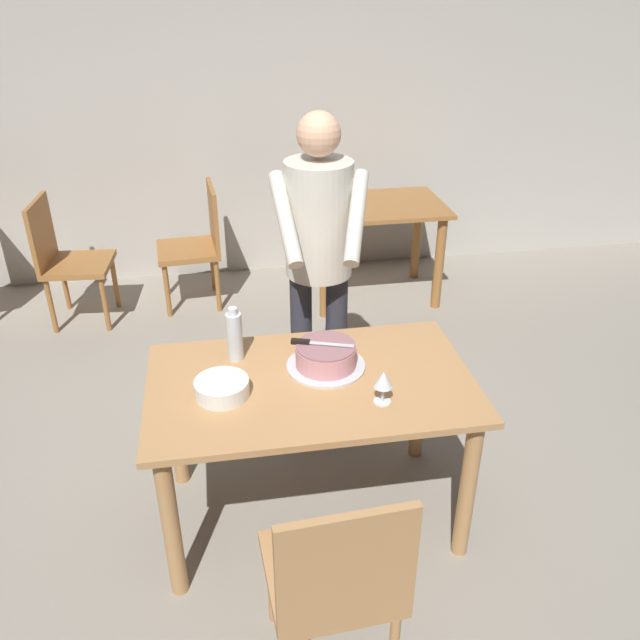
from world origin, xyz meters
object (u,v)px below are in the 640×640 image
water_bottle (234,336)px  person_cutting_cake (319,250)px  background_table (375,225)px  background_chair_1 (198,241)px  cake_knife (309,343)px  background_chair_0 (66,257)px  wine_glass_near (383,380)px  chair_near_side (336,578)px  cake_on_platter (326,357)px  main_dining_table (311,405)px  plate_stack (222,388)px

water_bottle → person_cutting_cake: 0.62m
background_table → person_cutting_cake: bearing=-113.5°
water_bottle → background_chair_1: 2.12m
cake_knife → background_chair_0: (-1.40, 2.05, -0.37)m
wine_glass_near → water_bottle: water_bottle is taller
background_table → background_chair_0: background_chair_0 is taller
chair_near_side → background_chair_0: bearing=114.5°
wine_glass_near → chair_near_side: bearing=-116.8°
cake_on_platter → chair_near_side: 0.94m
cake_on_platter → person_cutting_cake: 0.60m
cake_on_platter → water_bottle: bearing=160.1°
main_dining_table → background_table: main_dining_table is taller
person_cutting_cake → background_chair_0: size_ratio=1.91×
wine_glass_near → background_chair_1: background_chair_1 is taller
cake_on_platter → cake_knife: 0.10m
wine_glass_near → chair_near_side: chair_near_side is taller
wine_glass_near → background_table: wine_glass_near is taller
cake_on_platter → plate_stack: size_ratio=1.55×
main_dining_table → background_chair_0: size_ratio=1.51×
cake_on_platter → water_bottle: size_ratio=1.36×
plate_stack → background_table: size_ratio=0.22×
person_cutting_cake → background_chair_0: (-1.52, 1.55, -0.58)m
cake_knife → background_chair_0: 2.51m
cake_knife → main_dining_table: bearing=-95.9°
cake_on_platter → person_cutting_cake: (0.06, 0.53, 0.27)m
chair_near_side → background_chair_1: 3.12m
cake_on_platter → background_chair_1: background_chair_1 is taller
main_dining_table → plate_stack: bearing=-173.2°
background_chair_1 → water_bottle: bearing=-85.0°
cake_on_platter → background_chair_0: background_chair_0 is taller
cake_on_platter → wine_glass_near: 0.34m
cake_knife → chair_near_side: size_ratio=0.29×
main_dining_table → cake_on_platter: size_ratio=4.00×
cake_knife → background_chair_1: 2.27m
background_table → plate_stack: bearing=-118.0°
water_bottle → person_cutting_cake: size_ratio=0.15×
cake_on_platter → water_bottle: (-0.38, 0.14, 0.06)m
background_chair_1 → person_cutting_cake: bearing=-69.9°
chair_near_side → cake_on_platter: bearing=82.1°
plate_stack → cake_on_platter: bearing=16.9°
water_bottle → background_table: 2.28m
main_dining_table → plate_stack: (-0.37, -0.04, 0.16)m
chair_near_side → background_table: 3.10m
background_table → background_chair_1: size_ratio=1.11×
main_dining_table → water_bottle: bearing=142.5°
water_bottle → background_chair_1: water_bottle is taller
background_chair_0 → cake_on_platter: bearing=-54.8°
cake_knife → background_table: bearing=68.7°
main_dining_table → person_cutting_cake: bearing=77.4°
main_dining_table → plate_stack: plate_stack is taller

